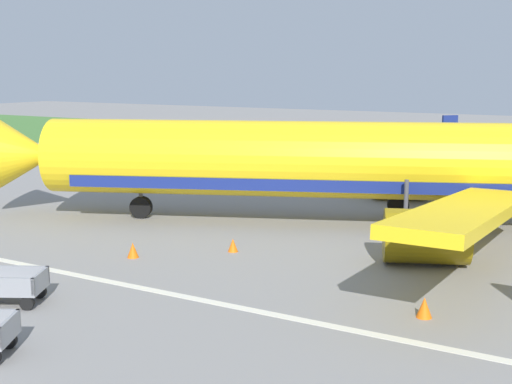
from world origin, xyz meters
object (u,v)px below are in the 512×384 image
(airplane, at_px, (372,162))
(traffic_cone_by_carts, at_px, (424,307))
(baggage_cart_far_end, at_px, (4,286))
(traffic_cone_mid_apron, at_px, (133,250))
(traffic_cone_near_plane, at_px, (233,245))

(airplane, height_order, traffic_cone_by_carts, airplane)
(baggage_cart_far_end, xyz_separation_m, traffic_cone_by_carts, (12.12, 5.48, -0.28))
(airplane, distance_m, traffic_cone_mid_apron, 12.39)
(traffic_cone_mid_apron, xyz_separation_m, traffic_cone_by_carts, (12.07, -0.83, 0.01))
(traffic_cone_near_plane, bearing_deg, traffic_cone_by_carts, -21.58)
(baggage_cart_far_end, height_order, traffic_cone_near_plane, baggage_cart_far_end)
(airplane, height_order, traffic_cone_mid_apron, airplane)
(airplane, height_order, baggage_cart_far_end, airplane)
(traffic_cone_by_carts, bearing_deg, traffic_cone_near_plane, 158.42)
(airplane, relative_size, traffic_cone_near_plane, 64.78)
(traffic_cone_mid_apron, height_order, traffic_cone_by_carts, traffic_cone_by_carts)
(traffic_cone_near_plane, distance_m, traffic_cone_by_carts, 9.73)
(traffic_cone_near_plane, relative_size, traffic_cone_mid_apron, 0.90)
(traffic_cone_by_carts, bearing_deg, airplane, 117.66)
(traffic_cone_near_plane, xyz_separation_m, traffic_cone_by_carts, (9.04, -3.58, 0.04))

